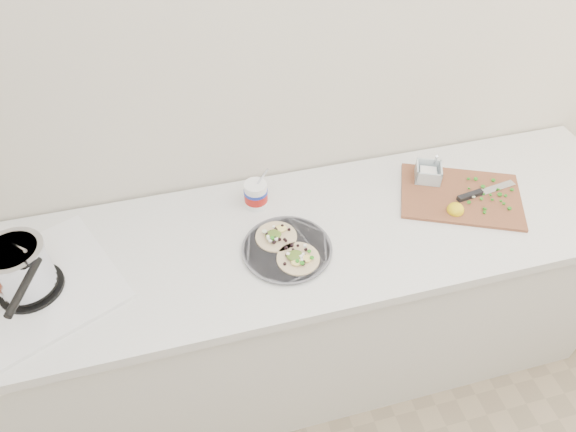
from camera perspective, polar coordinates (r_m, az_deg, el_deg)
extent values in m
cube|color=beige|center=(1.76, 0.59, 14.59)|extent=(3.50, 0.05, 2.60)
cube|color=silver|center=(2.15, 2.51, -9.97)|extent=(2.40, 0.62, 0.86)
cube|color=silver|center=(1.79, 3.13, -2.18)|extent=(2.44, 0.66, 0.04)
cube|color=silver|center=(1.79, -26.47, -7.35)|extent=(0.62, 0.60, 0.01)
cylinder|color=black|center=(1.78, -26.61, -7.08)|extent=(0.19, 0.19, 0.01)
torus|color=black|center=(1.77, -26.76, -6.78)|extent=(0.17, 0.17, 0.02)
cylinder|color=silver|center=(1.71, -27.66, -5.01)|extent=(0.17, 0.17, 0.15)
cylinder|color=#57575E|center=(1.71, -0.12, -3.73)|extent=(0.29, 0.29, 0.01)
cylinder|color=#57575E|center=(1.71, -0.12, -3.62)|extent=(0.30, 0.30, 0.00)
cylinder|color=white|center=(1.84, -3.59, 2.39)|extent=(0.08, 0.08, 0.10)
cylinder|color=#AE1813|center=(1.84, -3.59, 2.33)|extent=(0.08, 0.08, 0.04)
cylinder|color=#192D99|center=(1.83, -3.61, 2.76)|extent=(0.09, 0.09, 0.01)
cube|color=brown|center=(2.00, 18.64, 2.14)|extent=(0.52, 0.45, 0.01)
cube|color=white|center=(2.02, 15.28, 4.53)|extent=(0.06, 0.06, 0.03)
ellipsoid|color=yellow|center=(1.91, 18.16, 0.86)|extent=(0.06, 0.06, 0.05)
cube|color=silver|center=(2.07, 22.13, 2.91)|extent=(0.16, 0.05, 0.00)
cube|color=black|center=(1.99, 19.56, 2.17)|extent=(0.11, 0.04, 0.02)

